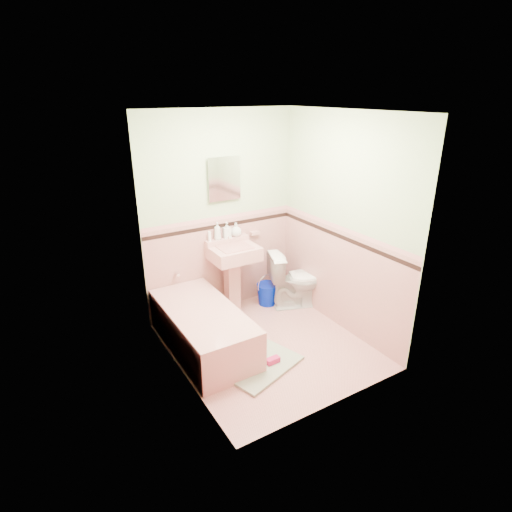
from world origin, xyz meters
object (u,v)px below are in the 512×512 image
soap_bottle_mid (227,230)px  soap_bottle_right (236,229)px  medicine_cabinet (224,179)px  soap_bottle_left (217,231)px  shoe (273,360)px  sink (234,280)px  bathtub (203,330)px  toilet (297,279)px  bucket (267,294)px

soap_bottle_mid → soap_bottle_right: size_ratio=1.17×
medicine_cabinet → soap_bottle_mid: 0.64m
medicine_cabinet → soap_bottle_right: size_ratio=2.70×
soap_bottle_left → shoe: bearing=-93.1°
soap_bottle_left → soap_bottle_right: 0.26m
sink → medicine_cabinet: (0.00, 0.21, 1.25)m
bathtub → toilet: bearing=10.6°
sink → soap_bottle_left: bearing=124.8°
sink → toilet: 0.84m
soap_bottle_left → soap_bottle_mid: (0.13, 0.00, -0.01)m
bucket → toilet: bearing=-35.4°
soap_bottle_mid → bathtub: bearing=-133.9°
sink → toilet: (0.79, -0.25, -0.08)m
soap_bottle_left → toilet: soap_bottle_left is taller
soap_bottle_right → soap_bottle_left: bearing=180.0°
sink → medicine_cabinet: 1.27m
medicine_cabinet → soap_bottle_right: medicine_cabinet is taller
sink → soap_bottle_left: soap_bottle_left is taller
sink → bathtub: bearing=-142.1°
toilet → bucket: (-0.32, 0.22, -0.23)m
medicine_cabinet → soap_bottle_right: (0.13, -0.03, -0.65)m
soap_bottle_right → bathtub: bearing=-138.8°
medicine_cabinet → toilet: 1.61m
toilet → bucket: bearing=74.0°
soap_bottle_right → bucket: size_ratio=0.61×
toilet → soap_bottle_right: bearing=76.2°
bathtub → sink: 0.89m
soap_bottle_mid → bucket: 1.06m
soap_bottle_mid → soap_bottle_left: bearing=180.0°
soap_bottle_mid → toilet: soap_bottle_mid is taller
medicine_cabinet → soap_bottle_left: medicine_cabinet is taller
bucket → bathtub: bearing=-156.6°
toilet → sink: bearing=91.7°
medicine_cabinet → soap_bottle_left: bearing=-166.5°
sink → soap_bottle_right: soap_bottle_right is taller
soap_bottle_right → shoe: bearing=-103.6°
sink → soap_bottle_mid: (0.00, 0.18, 0.61)m
soap_bottle_right → bucket: bearing=-31.0°
bathtub → bucket: (1.16, 0.50, -0.08)m
bathtub → soap_bottle_left: (0.55, 0.71, 0.85)m
shoe → medicine_cabinet: bearing=79.3°
shoe → toilet: bearing=41.0°
medicine_cabinet → shoe: 2.17m
medicine_cabinet → bathtub: bearing=-132.6°
bathtub → soap_bottle_right: bearing=41.2°
soap_bottle_right → toilet: soap_bottle_right is taller
toilet → soap_bottle_left: bearing=84.2°
sink → soap_bottle_left: (-0.13, 0.18, 0.62)m
soap_bottle_left → soap_bottle_mid: bearing=0.0°
sink → toilet: size_ratio=1.20×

